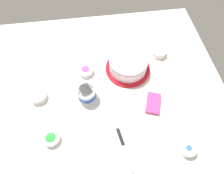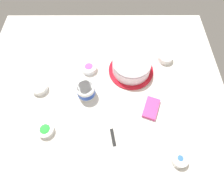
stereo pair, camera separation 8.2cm
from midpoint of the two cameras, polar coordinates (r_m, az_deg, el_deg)
ground_plane at (r=1.17m, az=-1.27°, el=-4.24°), size 1.54×1.54×0.00m
frosted_cake at (r=1.25m, az=7.58°, el=5.95°), size 0.29×0.29×0.11m
frosting_tub at (r=1.16m, az=-5.65°, el=-1.16°), size 0.11×0.11×0.09m
spreading_knife at (r=1.07m, az=3.05°, el=-17.10°), size 0.24×0.06×0.01m
sprinkle_bowl_green at (r=1.12m, az=-16.88°, el=-12.03°), size 0.09×0.09×0.04m
sprinkle_bowl_pink at (r=1.26m, az=-18.73°, el=-0.25°), size 0.10×0.10×0.04m
sprinkle_bowl_rainbow at (r=1.28m, az=-4.94°, el=5.56°), size 0.10×0.10×0.04m
sprinkle_bowl_blue at (r=1.11m, az=21.28°, el=-19.13°), size 0.09×0.09×0.04m
sprinkle_bowl_orange at (r=1.38m, az=16.97°, el=8.13°), size 0.10×0.10×0.04m
candy_box_lower at (r=1.17m, az=13.35°, el=-6.14°), size 0.15×0.12×0.02m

